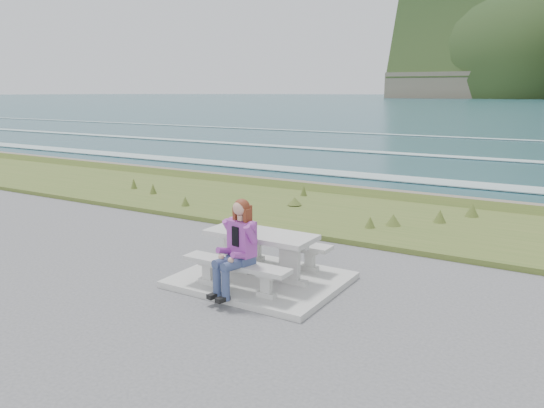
{
  "coord_description": "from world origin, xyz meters",
  "views": [
    {
      "loc": [
        4.42,
        -6.94,
        3.07
      ],
      "look_at": [
        -0.51,
        1.2,
        1.04
      ],
      "focal_mm": 35.0,
      "sensor_mm": 36.0,
      "label": 1
    }
  ],
  "objects_px": {
    "bench_landward": "(236,268)",
    "bench_seaward": "(282,246)",
    "picnic_table": "(261,242)",
    "seated_woman": "(234,260)"
  },
  "relations": [
    {
      "from": "picnic_table",
      "to": "bench_landward",
      "type": "height_order",
      "value": "picnic_table"
    },
    {
      "from": "bench_seaward",
      "to": "bench_landward",
      "type": "bearing_deg",
      "value": -90.0
    },
    {
      "from": "bench_landward",
      "to": "bench_seaward",
      "type": "bearing_deg",
      "value": 90.0
    },
    {
      "from": "picnic_table",
      "to": "seated_woman",
      "type": "bearing_deg",
      "value": -85.49
    },
    {
      "from": "bench_seaward",
      "to": "seated_woman",
      "type": "xyz_separation_m",
      "value": [
        0.07,
        -1.53,
        0.18
      ]
    },
    {
      "from": "picnic_table",
      "to": "bench_landward",
      "type": "distance_m",
      "value": 0.74
    },
    {
      "from": "bench_landward",
      "to": "seated_woman",
      "type": "bearing_deg",
      "value": -63.65
    },
    {
      "from": "picnic_table",
      "to": "bench_seaward",
      "type": "height_order",
      "value": "picnic_table"
    },
    {
      "from": "picnic_table",
      "to": "bench_landward",
      "type": "relative_size",
      "value": 1.0
    },
    {
      "from": "bench_landward",
      "to": "seated_woman",
      "type": "relative_size",
      "value": 1.26
    }
  ]
}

